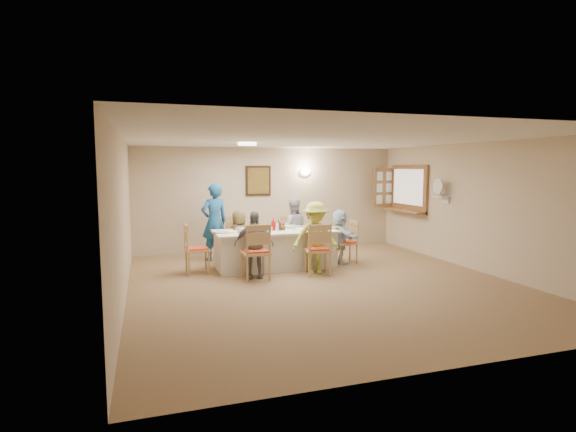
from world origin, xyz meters
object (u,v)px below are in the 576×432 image
object	(u,v)px
diner_back_left	(239,237)
chair_front_right	(318,249)
chair_left_end	(197,248)
diner_front_left	(254,244)
chair_back_right	(291,238)
chair_right_end	(346,242)
desk_fan	(440,189)
diner_front_right	(315,238)
caregiver	(214,222)
chair_back_left	(238,239)
serving_hatch	(409,189)
dining_table	(275,249)
diner_right_end	(340,236)
diner_back_right	(293,229)
condiment_ketchup	(273,224)
chair_front_left	(256,251)

from	to	relation	value
diner_back_left	chair_front_right	bearing A→B (deg)	117.41
chair_left_end	diner_front_left	distance (m)	1.18
diner_front_left	diner_back_left	bearing A→B (deg)	98.46
chair_back_right	chair_right_end	distance (m)	1.24
desk_fan	diner_back_left	world-z (taller)	desk_fan
diner_front_right	caregiver	size ratio (longest dim) A/B	0.82
chair_back_left	caregiver	bearing A→B (deg)	137.52
serving_hatch	diner_back_left	world-z (taller)	serving_hatch
dining_table	chair_right_end	size ratio (longest dim) A/B	2.69
diner_front_left	diner_right_end	world-z (taller)	diner_front_left
diner_back_right	condiment_ketchup	distance (m)	0.94
chair_back_right	diner_back_left	distance (m)	1.21
diner_right_end	condiment_ketchup	xyz separation A→B (m)	(-1.45, 0.02, 0.31)
desk_fan	diner_back_right	bearing A→B (deg)	159.73
chair_right_end	diner_front_right	world-z (taller)	diner_front_right
serving_hatch	diner_back_right	xyz separation A→B (m)	(-3.06, -0.26, -0.82)
chair_back_right	caregiver	distance (m)	1.73
chair_back_right	caregiver	size ratio (longest dim) A/B	0.56
diner_right_end	condiment_ketchup	distance (m)	1.49
chair_right_end	diner_right_end	size ratio (longest dim) A/B	0.79
diner_front_left	diner_right_end	distance (m)	2.13
chair_right_end	diner_back_left	xyz separation A→B (m)	(-2.15, 0.68, 0.11)
chair_front_left	diner_right_end	distance (m)	2.17
chair_left_end	diner_back_left	size ratio (longest dim) A/B	0.85
dining_table	condiment_ketchup	size ratio (longest dim) A/B	9.64
diner_right_end	chair_back_right	bearing A→B (deg)	42.77
serving_hatch	dining_table	xyz separation A→B (m)	(-3.66, -0.94, -1.12)
diner_front_left	chair_front_right	bearing A→B (deg)	2.75
chair_left_end	diner_front_right	xyz separation A→B (m)	(2.15, -0.68, 0.21)
serving_hatch	diner_front_left	bearing A→B (deg)	-159.17
chair_front_left	diner_front_right	distance (m)	1.22
chair_back_right	serving_hatch	bearing A→B (deg)	5.86
serving_hatch	chair_front_right	size ratio (longest dim) A/B	1.52
chair_front_right	diner_back_left	bearing A→B (deg)	-41.60
chair_back_right	diner_front_left	bearing A→B (deg)	-125.80
chair_left_end	diner_front_left	bearing A→B (deg)	-128.25
dining_table	desk_fan	bearing A→B (deg)	-6.58
serving_hatch	condiment_ketchup	world-z (taller)	serving_hatch
dining_table	chair_left_end	size ratio (longest dim) A/B	2.54
diner_back_left	diner_right_end	xyz separation A→B (m)	(2.02, -0.68, 0.01)
chair_front_right	diner_right_end	bearing A→B (deg)	-126.34
desk_fan	chair_back_right	size ratio (longest dim) A/B	0.32
dining_table	chair_front_right	distance (m)	1.01
diner_front_right	diner_right_end	xyz separation A→B (m)	(0.82, 0.68, -0.11)
condiment_ketchup	diner_right_end	bearing A→B (deg)	-0.70
chair_back_left	chair_left_end	bearing A→B (deg)	-144.50
diner_right_end	serving_hatch	bearing A→B (deg)	-70.16
diner_back_right	chair_right_end	bearing A→B (deg)	153.93
diner_back_right	chair_front_right	bearing A→B (deg)	99.53
chair_left_end	caregiver	bearing A→B (deg)	-26.15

